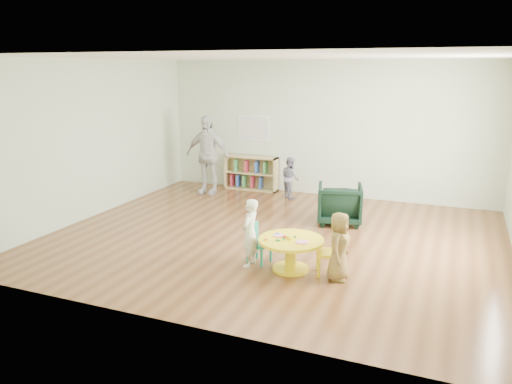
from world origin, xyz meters
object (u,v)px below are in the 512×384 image
kid_chair_right (332,251)px  activity_table (291,249)px  child_right (339,246)px  bookshelf (251,173)px  child_left (250,233)px  adult_caretaker (207,155)px  kid_chair_left (257,242)px  armchair (340,204)px  toddler (290,178)px

kid_chair_right → activity_table: bearing=78.9°
activity_table → child_right: bearing=-5.0°
kid_chair_right → bookshelf: (-2.81, 3.95, 0.05)m
child_left → adult_caretaker: size_ratio=0.56×
activity_table → kid_chair_left: size_ratio=1.61×
activity_table → kid_chair_right: kid_chair_right is taller
child_left → armchair: bearing=164.0°
armchair → toddler: (-1.34, 1.30, 0.09)m
activity_table → armchair: (0.12, 2.30, 0.04)m
kid_chair_left → child_left: (-0.03, -0.17, 0.18)m
kid_chair_right → child_left: 1.12m
armchair → child_right: (0.53, -2.36, 0.10)m
kid_chair_right → toddler: size_ratio=0.67×
adult_caretaker → toddler: bearing=8.1°
kid_chair_right → bookshelf: 4.84m
toddler → kid_chair_left: bearing=144.8°
kid_chair_right → toddler: (-1.75, 3.53, 0.12)m
kid_chair_left → kid_chair_right: kid_chair_right is taller
child_right → armchair: bearing=13.5°
armchair → child_left: bearing=59.9°
child_right → toddler: 4.11m
armchair → child_right: 2.42m
activity_table → child_right: size_ratio=0.98×
child_left → toddler: bearing=-169.7°
armchair → child_right: size_ratio=0.85×
activity_table → toddler: toddler is taller
kid_chair_left → child_right: child_right is taller
armchair → child_right: child_right is taller
kid_chair_left → child_left: bearing=0.8°
kid_chair_right → adult_caretaker: (-3.52, 3.24, 0.53)m
child_right → toddler: (-1.87, 3.66, -0.01)m
kid_chair_right → child_right: (0.12, -0.13, 0.13)m
armchair → kid_chair_right: bearing=86.6°
activity_table → adult_caretaker: (-2.98, 3.31, 0.53)m
child_right → adult_caretaker: 4.98m
kid_chair_right → armchair: 2.27m
toddler → kid_chair_right: bearing=160.2°
activity_table → kid_chair_left: bearing=169.3°
activity_table → bookshelf: bearing=119.4°
kid_chair_right → adult_caretaker: bearing=28.4°
child_right → adult_caretaker: (-3.64, 3.37, 0.39)m
kid_chair_right → child_right: child_right is taller
kid_chair_right → child_left: child_left is taller
child_right → adult_caretaker: size_ratio=0.53×
kid_chair_right → child_right: bearing=-155.7°
armchair → bookshelf: bearing=-49.5°
kid_chair_left → child_right: 1.21m
child_left → toddler: child_left is taller
child_left → toddler: size_ratio=1.09×
kid_chair_left → child_right: size_ratio=0.61×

